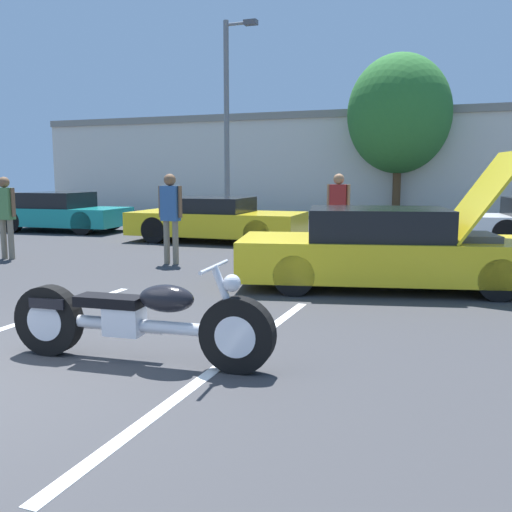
# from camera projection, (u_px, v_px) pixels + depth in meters

# --- Properties ---
(parking_stripe_middle) EXTENTS (0.12, 5.25, 0.01)m
(parking_stripe_middle) POSITION_uv_depth(u_px,v_px,m) (226.00, 361.00, 5.50)
(parking_stripe_middle) COLOR white
(parking_stripe_middle) RESTS_ON ground
(far_building) EXTENTS (32.00, 4.20, 4.40)m
(far_building) POSITION_uv_depth(u_px,v_px,m) (379.00, 161.00, 24.98)
(far_building) COLOR beige
(far_building) RESTS_ON ground
(light_pole) EXTENTS (1.21, 0.28, 6.92)m
(light_pole) POSITION_uv_depth(u_px,v_px,m) (229.00, 114.00, 19.62)
(light_pole) COLOR slate
(light_pole) RESTS_ON ground
(tree_background) EXTENTS (4.00, 4.00, 6.40)m
(tree_background) POSITION_uv_depth(u_px,v_px,m) (399.00, 114.00, 22.15)
(tree_background) COLOR brown
(tree_background) RESTS_ON ground
(motorcycle) EXTENTS (2.68, 0.70, 0.99)m
(motorcycle) POSITION_uv_depth(u_px,v_px,m) (138.00, 320.00, 5.42)
(motorcycle) COLOR black
(motorcycle) RESTS_ON ground
(show_car_hood_open) EXTENTS (4.96, 2.81, 2.14)m
(show_car_hood_open) POSITION_uv_depth(u_px,v_px,m) (390.00, 250.00, 8.97)
(show_car_hood_open) COLOR yellow
(show_car_hood_open) RESTS_ON ground
(parked_car_mid_row) EXTENTS (4.64, 2.18, 1.17)m
(parked_car_mid_row) POSITION_uv_depth(u_px,v_px,m) (216.00, 220.00, 15.17)
(parked_car_mid_row) COLOR yellow
(parked_car_mid_row) RESTS_ON ground
(parked_car_left_row) EXTENTS (4.15, 2.17, 1.22)m
(parked_car_left_row) POSITION_uv_depth(u_px,v_px,m) (61.00, 213.00, 17.88)
(parked_car_left_row) COLOR teal
(parked_car_left_row) RESTS_ON ground
(spectator_near_motorcycle) EXTENTS (0.52, 0.23, 1.73)m
(spectator_near_motorcycle) POSITION_uv_depth(u_px,v_px,m) (6.00, 210.00, 11.97)
(spectator_near_motorcycle) COLOR gray
(spectator_near_motorcycle) RESTS_ON ground
(spectator_by_show_car) EXTENTS (0.52, 0.24, 1.80)m
(spectator_by_show_car) POSITION_uv_depth(u_px,v_px,m) (338.00, 207.00, 12.53)
(spectator_by_show_car) COLOR #333338
(spectator_by_show_car) RESTS_ON ground
(spectator_far_lot) EXTENTS (0.52, 0.24, 1.80)m
(spectator_far_lot) POSITION_uv_depth(u_px,v_px,m) (170.00, 210.00, 11.29)
(spectator_far_lot) COLOR gray
(spectator_far_lot) RESTS_ON ground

